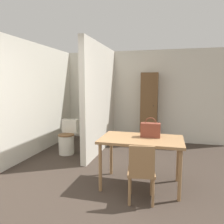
# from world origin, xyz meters

# --- Properties ---
(ground_plane) EXTENTS (16.00, 16.00, 0.00)m
(ground_plane) POSITION_xyz_m (0.00, 0.00, 0.00)
(ground_plane) COLOR #382D26
(wall_back) EXTENTS (4.98, 0.12, 2.50)m
(wall_back) POSITION_xyz_m (0.00, 3.89, 1.25)
(wall_back) COLOR beige
(wall_back) RESTS_ON ground_plane
(wall_left) EXTENTS (0.12, 4.83, 2.50)m
(wall_left) POSITION_xyz_m (-2.05, 1.91, 1.25)
(wall_left) COLOR beige
(wall_left) RESTS_ON ground_plane
(partition_wall) EXTENTS (0.12, 2.27, 2.50)m
(partition_wall) POSITION_xyz_m (-0.67, 2.69, 1.25)
(partition_wall) COLOR beige
(partition_wall) RESTS_ON ground_plane
(dining_table) EXTENTS (1.25, 0.76, 0.77)m
(dining_table) POSITION_xyz_m (0.52, 1.02, 0.69)
(dining_table) COLOR #997047
(dining_table) RESTS_ON ground_plane
(wooden_chair) EXTENTS (0.41, 0.41, 0.82)m
(wooden_chair) POSITION_xyz_m (0.58, 0.53, 0.44)
(wooden_chair) COLOR #997047
(wooden_chair) RESTS_ON ground_plane
(toilet) EXTENTS (0.37, 0.52, 0.76)m
(toilet) POSITION_xyz_m (-1.33, 2.25, 0.33)
(toilet) COLOR silver
(toilet) RESTS_ON ground_plane
(handbag) EXTENTS (0.30, 0.14, 0.31)m
(handbag) POSITION_xyz_m (0.65, 1.13, 0.88)
(handbag) COLOR brown
(handbag) RESTS_ON dining_table
(wooden_cabinet) EXTENTS (0.44, 0.37, 1.89)m
(wooden_cabinet) POSITION_xyz_m (0.41, 3.63, 0.94)
(wooden_cabinet) COLOR brown
(wooden_cabinet) RESTS_ON ground_plane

